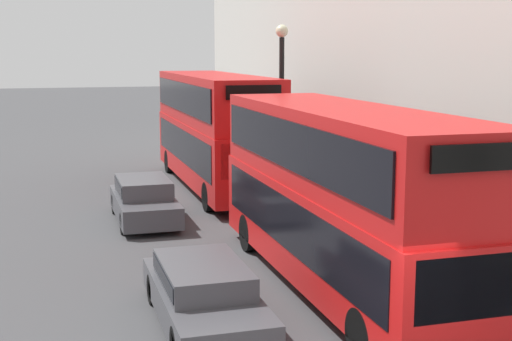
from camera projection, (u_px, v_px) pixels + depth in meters
The scene contains 5 objects.
bus_leading at pixel (343, 191), 15.73m from camera, with size 2.59×10.54×4.14m.
bus_second_in_queue at pixel (214, 126), 27.72m from camera, with size 2.59×11.27×4.44m.
car_dark_sedan at pixel (204, 292), 13.99m from camera, with size 1.78×4.69×1.24m.
car_hatchback at pixel (144, 199), 22.48m from camera, with size 1.77×4.38×1.37m.
street_lamp at pixel (282, 93), 25.16m from camera, with size 0.44×0.44×6.25m.
Camera 1 is at (-4.57, -8.00, 5.35)m, focal length 50.00 mm.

